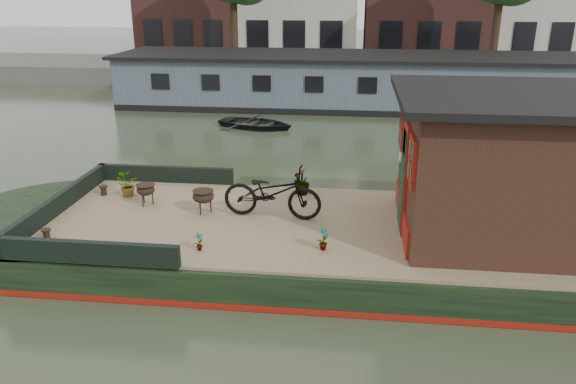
# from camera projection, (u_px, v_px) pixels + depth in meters

# --- Properties ---
(ground) EXTENTS (120.00, 120.00, 0.00)m
(ground) POSITION_uv_depth(u_px,v_px,m) (374.00, 259.00, 10.18)
(ground) COLOR #303D27
(ground) RESTS_ON ground
(houseboat_hull) EXTENTS (14.01, 4.02, 0.60)m
(houseboat_hull) POSITION_uv_depth(u_px,v_px,m) (302.00, 242.00, 10.23)
(houseboat_hull) COLOR black
(houseboat_hull) RESTS_ON ground
(houseboat_deck) EXTENTS (11.80, 3.80, 0.05)m
(houseboat_deck) POSITION_uv_depth(u_px,v_px,m) (376.00, 228.00, 9.97)
(houseboat_deck) COLOR olive
(houseboat_deck) RESTS_ON houseboat_hull
(bow_bulwark) EXTENTS (3.00, 4.00, 0.35)m
(bow_bulwark) POSITION_uv_depth(u_px,v_px,m) (103.00, 205.00, 10.45)
(bow_bulwark) COLOR black
(bow_bulwark) RESTS_ON houseboat_deck
(cabin) EXTENTS (4.00, 3.50, 2.42)m
(cabin) POSITION_uv_depth(u_px,v_px,m) (513.00, 165.00, 9.29)
(cabin) COLOR black
(cabin) RESTS_ON houseboat_deck
(bicycle) EXTENTS (1.86, 0.79, 0.95)m
(bicycle) POSITION_uv_depth(u_px,v_px,m) (272.00, 193.00, 10.20)
(bicycle) COLOR black
(bicycle) RESTS_ON houseboat_deck
(potted_plant_a) EXTENTS (0.24, 0.26, 0.40)m
(potted_plant_a) POSITION_uv_depth(u_px,v_px,m) (323.00, 239.00, 8.99)
(potted_plant_a) COLOR brown
(potted_plant_a) RESTS_ON houseboat_deck
(potted_plant_c) EXTENTS (0.46, 0.42, 0.47)m
(potted_plant_c) POSITION_uv_depth(u_px,v_px,m) (127.00, 185.00, 11.32)
(potted_plant_c) COLOR brown
(potted_plant_c) RESTS_ON houseboat_deck
(potted_plant_d) EXTENTS (0.32, 0.32, 0.56)m
(potted_plant_d) POSITION_uv_depth(u_px,v_px,m) (302.00, 181.00, 11.42)
(potted_plant_d) COLOR maroon
(potted_plant_d) RESTS_ON houseboat_deck
(potted_plant_e) EXTENTS (0.18, 0.19, 0.30)m
(potted_plant_e) POSITION_uv_depth(u_px,v_px,m) (199.00, 242.00, 8.99)
(potted_plant_e) COLOR #A83631
(potted_plant_e) RESTS_ON houseboat_deck
(brazier_front) EXTENTS (0.43, 0.43, 0.45)m
(brazier_front) POSITION_uv_depth(u_px,v_px,m) (204.00, 202.00, 10.48)
(brazier_front) COLOR black
(brazier_front) RESTS_ON houseboat_deck
(brazier_rear) EXTENTS (0.46, 0.46, 0.42)m
(brazier_rear) POSITION_uv_depth(u_px,v_px,m) (146.00, 195.00, 10.88)
(brazier_rear) COLOR black
(brazier_rear) RESTS_ON houseboat_deck
(bollard_port) EXTENTS (0.17, 0.17, 0.20)m
(bollard_port) POSITION_uv_depth(u_px,v_px,m) (104.00, 190.00, 11.42)
(bollard_port) COLOR black
(bollard_port) RESTS_ON houseboat_deck
(bollard_stbd) EXTENTS (0.16, 0.16, 0.18)m
(bollard_stbd) POSITION_uv_depth(u_px,v_px,m) (46.00, 234.00, 9.42)
(bollard_stbd) COLOR black
(bollard_stbd) RESTS_ON houseboat_deck
(dinghy) EXTENTS (3.16, 2.65, 0.56)m
(dinghy) POSITION_uv_depth(u_px,v_px,m) (256.00, 120.00, 19.64)
(dinghy) COLOR black
(dinghy) RESTS_ON ground
(far_houseboat) EXTENTS (20.40, 4.40, 2.11)m
(far_houseboat) POSITION_uv_depth(u_px,v_px,m) (367.00, 83.00, 22.91)
(far_houseboat) COLOR #4F5D69
(far_houseboat) RESTS_ON ground
(quay) EXTENTS (60.00, 6.00, 0.90)m
(quay) POSITION_uv_depth(u_px,v_px,m) (364.00, 73.00, 29.15)
(quay) COLOR #47443F
(quay) RESTS_ON ground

